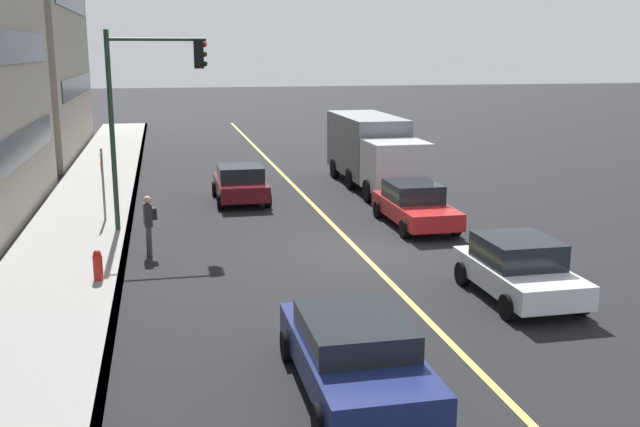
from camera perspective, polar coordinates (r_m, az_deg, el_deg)
ground at (r=22.11m, az=2.96°, el=-2.86°), size 200.00×200.00×0.00m
sidewalk_slab at (r=21.57m, az=-19.30°, el=-3.77°), size 80.00×3.39×0.15m
curb_edge at (r=21.41m, az=-15.00°, el=-3.59°), size 80.00×0.16×0.15m
lane_stripe_center at (r=22.11m, az=2.96°, el=-2.85°), size 80.00×0.16×0.01m
car_red at (r=25.19m, az=7.34°, el=0.69°), size 4.53×1.95×1.46m
car_navy at (r=13.07m, az=2.69°, el=-10.70°), size 4.65×2.08×1.36m
car_maroon at (r=29.16m, az=-6.19°, el=2.34°), size 4.03×2.03×1.45m
car_white at (r=18.32m, az=15.13°, el=-4.12°), size 3.87×2.00×1.48m
truck_gray at (r=32.24m, az=4.10°, el=4.97°), size 8.45×2.49×3.03m
pedestrian_with_backpack at (r=21.93m, az=-13.14°, el=-0.52°), size 0.44×0.40×1.76m
traffic_light_mast at (r=24.19m, az=-13.41°, el=8.64°), size 0.28×3.15×6.50m
street_sign_post at (r=26.13m, az=-16.50°, el=2.52°), size 0.60×0.08×2.62m
fire_hydrant at (r=19.55m, az=-16.84°, el=-4.06°), size 0.24×0.24×0.94m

